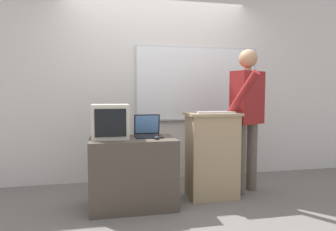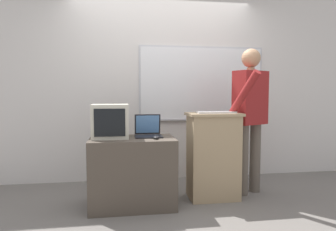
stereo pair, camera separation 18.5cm
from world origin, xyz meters
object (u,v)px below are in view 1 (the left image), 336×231
at_px(person_presenter, 247,110).
at_px(laptop, 148,130).
at_px(side_desk, 133,172).
at_px(crt_monitor, 110,121).
at_px(computer_mouse_by_laptop, 157,137).
at_px(wireless_keyboard, 215,112).
at_px(lectern_podium, 212,155).

xyz_separation_m(person_presenter, laptop, (-1.23, -0.10, -0.20)).
relative_size(side_desk, crt_monitor, 2.23).
xyz_separation_m(person_presenter, computer_mouse_by_laptop, (-1.17, -0.31, -0.25)).
xyz_separation_m(wireless_keyboard, crt_monitor, (-1.17, 0.01, -0.08)).
relative_size(side_desk, wireless_keyboard, 2.04).
distance_m(wireless_keyboard, computer_mouse_by_laptop, 0.76).
bearing_deg(lectern_podium, side_desk, -173.66).
relative_size(laptop, computer_mouse_by_laptop, 2.94).
bearing_deg(laptop, person_presenter, 4.43).
distance_m(lectern_podium, side_desk, 0.94).
xyz_separation_m(lectern_podium, wireless_keyboard, (0.01, -0.05, 0.50)).
bearing_deg(lectern_podium, person_presenter, 10.76).
xyz_separation_m(computer_mouse_by_laptop, crt_monitor, (-0.47, 0.18, 0.16)).
xyz_separation_m(wireless_keyboard, computer_mouse_by_laptop, (-0.70, -0.17, -0.24)).
relative_size(person_presenter, laptop, 5.93).
bearing_deg(computer_mouse_by_laptop, person_presenter, 15.01).
distance_m(laptop, computer_mouse_by_laptop, 0.23).
height_order(side_desk, computer_mouse_by_laptop, computer_mouse_by_laptop).
bearing_deg(person_presenter, crt_monitor, 158.99).
distance_m(side_desk, computer_mouse_by_laptop, 0.47).
bearing_deg(crt_monitor, computer_mouse_by_laptop, -21.08).
xyz_separation_m(side_desk, person_presenter, (1.41, 0.19, 0.64)).
height_order(person_presenter, computer_mouse_by_laptop, person_presenter).
height_order(laptop, computer_mouse_by_laptop, laptop).
bearing_deg(laptop, crt_monitor, -174.77).
bearing_deg(computer_mouse_by_laptop, lectern_podium, 17.89).
distance_m(person_presenter, computer_mouse_by_laptop, 1.24).
bearing_deg(side_desk, lectern_podium, 6.34).
height_order(side_desk, person_presenter, person_presenter).
xyz_separation_m(laptop, wireless_keyboard, (0.77, -0.05, 0.19)).
relative_size(lectern_podium, crt_monitor, 2.45).
relative_size(person_presenter, wireless_keyboard, 3.96).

